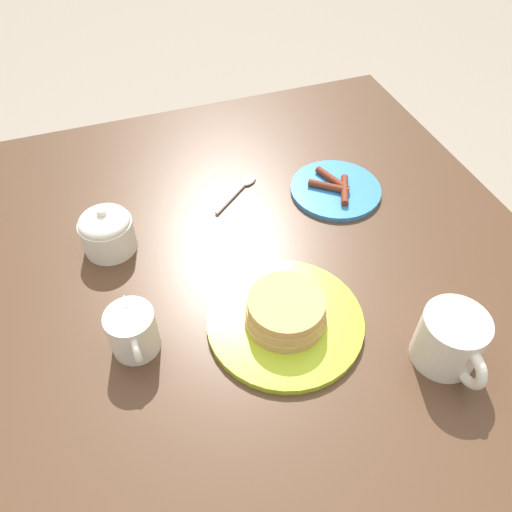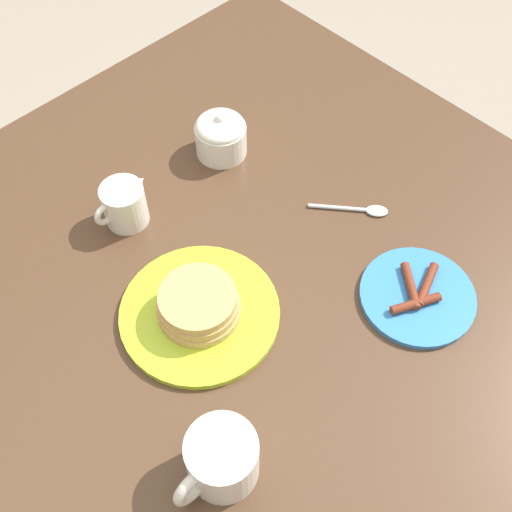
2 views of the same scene
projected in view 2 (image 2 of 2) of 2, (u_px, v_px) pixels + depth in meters
The scene contains 8 objects.
ground_plane at pixel (220, 445), 1.59m from camera, with size 8.00×8.00×0.00m, color gray.
dining_table at pixel (203, 326), 1.08m from camera, with size 1.28×1.06×0.72m.
pancake_plate at pixel (199, 309), 0.96m from camera, with size 0.24×0.24×0.06m.
side_plate_bacon at pixel (417, 296), 0.99m from camera, with size 0.18×0.18×0.02m.
coffee_mug at pixel (220, 460), 0.80m from camera, with size 0.13×0.09×0.09m.
creamer_pitcher at pixel (125, 204), 1.05m from camera, with size 0.11×0.07×0.08m.
sugar_bowl at pixel (221, 135), 1.14m from camera, with size 0.09×0.09×0.09m.
spoon at pixel (362, 210), 1.09m from camera, with size 0.10×0.11×0.01m.
Camera 2 is at (0.30, 0.44, 1.57)m, focal length 45.00 mm.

